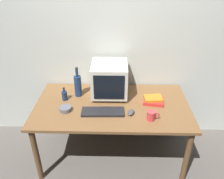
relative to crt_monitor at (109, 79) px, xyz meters
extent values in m
plane|color=#56514C|center=(0.03, -0.20, -0.89)|extent=(6.00, 6.00, 0.00)
cube|color=beige|center=(0.03, 0.30, 0.36)|extent=(4.00, 0.08, 2.50)
cube|color=brown|center=(0.03, -0.20, -0.21)|extent=(1.61, 0.87, 0.03)
cylinder|color=brown|center=(-0.71, -0.57, -0.56)|extent=(0.06, 0.06, 0.67)
cylinder|color=brown|center=(0.78, -0.57, -0.56)|extent=(0.06, 0.06, 0.67)
cylinder|color=brown|center=(-0.71, 0.18, -0.56)|extent=(0.06, 0.06, 0.67)
cylinder|color=brown|center=(0.78, 0.18, -0.56)|extent=(0.06, 0.06, 0.67)
cube|color=beige|center=(0.00, 0.00, -0.18)|extent=(0.28, 0.24, 0.03)
cube|color=beige|center=(0.00, 0.00, 0.01)|extent=(0.38, 0.38, 0.34)
cube|color=black|center=(0.00, -0.19, 0.01)|extent=(0.31, 0.01, 0.27)
cube|color=black|center=(-0.06, -0.35, -0.18)|extent=(0.42, 0.16, 0.02)
ellipsoid|color=#3F3F47|center=(0.22, -0.36, -0.17)|extent=(0.09, 0.12, 0.04)
cylinder|color=navy|center=(-0.34, -0.03, -0.07)|extent=(0.08, 0.08, 0.24)
cylinder|color=navy|center=(-0.34, -0.03, 0.08)|extent=(0.03, 0.03, 0.08)
sphere|color=#262626|center=(-0.34, -0.03, 0.14)|extent=(0.03, 0.03, 0.03)
cylinder|color=navy|center=(-0.48, -0.12, -0.14)|extent=(0.06, 0.06, 0.10)
cylinder|color=navy|center=(-0.48, -0.12, -0.07)|extent=(0.02, 0.02, 0.04)
sphere|color=#262626|center=(-0.48, -0.12, -0.05)|extent=(0.02, 0.02, 0.02)
cube|color=red|center=(0.47, -0.15, -0.17)|extent=(0.23, 0.19, 0.04)
cube|color=orange|center=(0.47, -0.15, -0.14)|extent=(0.20, 0.15, 0.03)
cylinder|color=#CC383D|center=(0.41, -0.44, -0.15)|extent=(0.08, 0.08, 0.09)
torus|color=#CC383D|center=(0.46, -0.44, -0.14)|extent=(0.06, 0.01, 0.06)
cylinder|color=#595B66|center=(-0.43, -0.32, -0.17)|extent=(0.12, 0.12, 0.04)
camera|label=1|loc=(0.08, -2.18, 1.14)|focal=36.47mm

